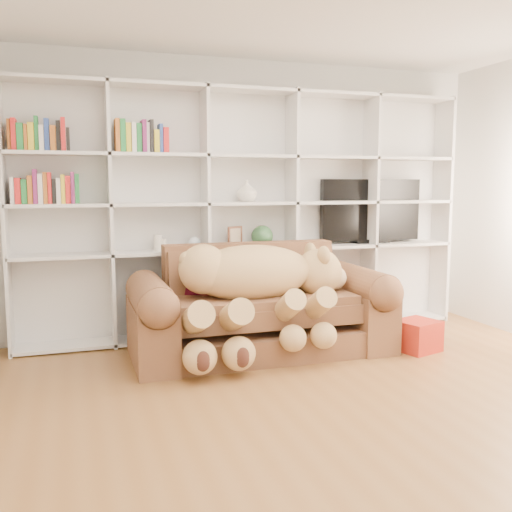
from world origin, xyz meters
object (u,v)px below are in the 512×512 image
object	(u,v)px
gift_box	(417,336)
tv	(370,211)
teddy_bear	(256,284)
sofa	(260,313)

from	to	relation	value
gift_box	tv	xyz separation A→B (m)	(0.11, 1.09, 1.06)
teddy_bear	gift_box	distance (m)	1.55
teddy_bear	gift_box	bearing A→B (deg)	-4.74
gift_box	tv	size ratio (longest dim) A/B	0.30
teddy_bear	sofa	bearing A→B (deg)	65.02
gift_box	tv	bearing A→B (deg)	84.15
teddy_bear	gift_box	size ratio (longest dim) A/B	4.67
sofa	teddy_bear	xyz separation A→B (m)	(-0.10, -0.19, 0.29)
gift_box	sofa	bearing A→B (deg)	163.49
sofa	teddy_bear	bearing A→B (deg)	-118.47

